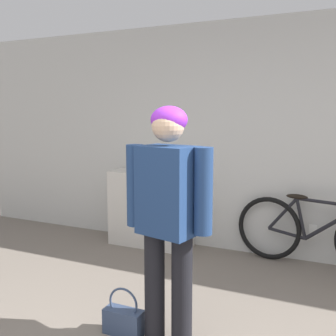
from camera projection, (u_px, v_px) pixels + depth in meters
wall_back at (264, 139)px, 4.30m from camera, size 8.00×0.07×2.60m
side_shelf at (151, 209)px, 4.72m from camera, size 0.98×0.39×0.89m
person at (168, 206)px, 2.60m from camera, size 0.61×0.34×1.63m
bicycle at (317, 234)px, 4.00m from camera, size 1.69×0.46×0.76m
banana at (147, 170)px, 4.70m from camera, size 0.35×0.09×0.04m
handbag at (124, 320)px, 2.83m from camera, size 0.29×0.12×0.35m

